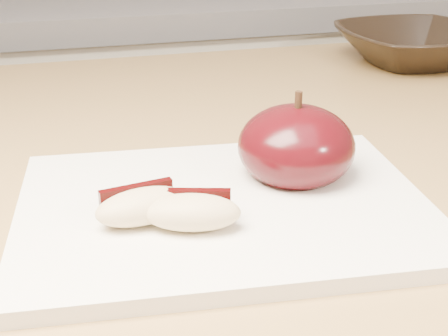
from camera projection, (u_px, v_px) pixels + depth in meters
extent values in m
cube|color=silver|center=(107.00, 220.00, 1.35)|extent=(2.40, 0.60, 0.90)
cube|color=olive|center=(147.00, 167.00, 0.56)|extent=(1.64, 0.64, 0.04)
cube|color=white|center=(224.00, 208.00, 0.43)|extent=(0.30, 0.23, 0.01)
ellipsoid|color=black|center=(296.00, 146.00, 0.46)|extent=(0.10, 0.10, 0.06)
cylinder|color=black|center=(298.00, 100.00, 0.45)|extent=(0.01, 0.01, 0.01)
ellipsoid|color=#D0B584|center=(143.00, 206.00, 0.40)|extent=(0.07, 0.04, 0.02)
cube|color=black|center=(137.00, 199.00, 0.41)|extent=(0.05, 0.01, 0.02)
ellipsoid|color=#D0B584|center=(191.00, 212.00, 0.39)|extent=(0.07, 0.05, 0.02)
cube|color=black|center=(193.00, 204.00, 0.40)|extent=(0.05, 0.02, 0.02)
imported|color=black|center=(413.00, 46.00, 0.80)|extent=(0.19, 0.19, 0.05)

